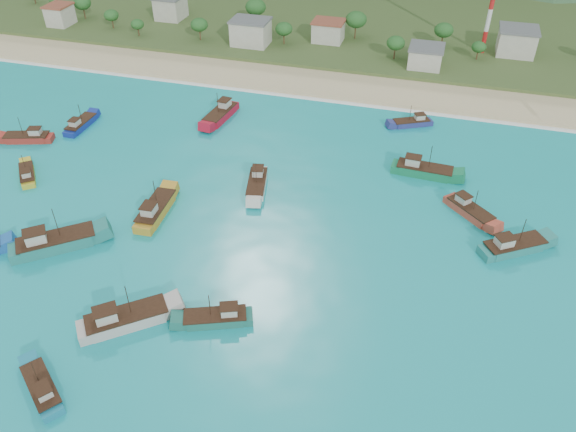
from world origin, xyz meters
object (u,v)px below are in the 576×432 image
(boat_5, at_px, (55,243))
(boat_24, at_px, (81,125))
(boat_2, at_px, (125,320))
(boat_20, at_px, (423,171))
(boat_3, at_px, (469,211))
(boat_23, at_px, (42,389))
(boat_25, at_px, (412,123))
(boat_4, at_px, (27,175))
(boat_26, at_px, (513,247))
(boat_21, at_px, (221,115))
(boat_6, at_px, (28,138))
(boat_22, at_px, (217,319))
(boat_27, at_px, (257,184))
(boat_8, at_px, (156,210))

(boat_5, xyz_separation_m, boat_24, (-19.24, 37.78, -0.44))
(boat_2, relative_size, boat_20, 1.00)
(boat_3, distance_m, boat_5, 71.57)
(boat_23, xyz_separation_m, boat_25, (37.30, 84.16, -0.03))
(boat_4, height_order, boat_26, boat_26)
(boat_5, height_order, boat_26, boat_5)
(boat_21, xyz_separation_m, boat_26, (63.44, -30.56, -0.07))
(boat_24, bearing_deg, boat_3, -6.23)
(boat_3, height_order, boat_21, boat_21)
(boat_5, distance_m, boat_20, 68.84)
(boat_5, distance_m, boat_25, 79.04)
(boat_23, height_order, boat_26, boat_26)
(boat_26, bearing_deg, boat_2, -92.43)
(boat_23, xyz_separation_m, boat_24, (-34.18, 62.63, 0.04))
(boat_5, distance_m, boat_6, 39.68)
(boat_26, bearing_deg, boat_5, -107.89)
(boat_5, relative_size, boat_22, 1.28)
(boat_4, height_order, boat_25, boat_25)
(boat_27, bearing_deg, boat_3, 170.96)
(boat_21, distance_m, boat_24, 31.39)
(boat_23, distance_m, boat_25, 92.06)
(boat_4, height_order, boat_21, boat_21)
(boat_2, height_order, boat_25, boat_2)
(boat_2, height_order, boat_5, boat_5)
(boat_6, distance_m, boat_8, 41.86)
(boat_20, bearing_deg, boat_4, -70.35)
(boat_21, bearing_deg, boat_22, 117.19)
(boat_4, height_order, boat_23, boat_23)
(boat_3, bearing_deg, boat_8, -30.94)
(boat_6, xyz_separation_m, boat_8, (38.53, -16.37, 0.17))
(boat_2, xyz_separation_m, boat_4, (-37.38, 28.75, -0.44))
(boat_5, xyz_separation_m, boat_23, (14.94, -24.86, -0.48))
(boat_22, bearing_deg, boat_24, 26.55)
(boat_4, distance_m, boat_24, 20.89)
(boat_8, bearing_deg, boat_20, 27.01)
(boat_25, xyz_separation_m, boat_26, (20.59, -39.24, 0.26))
(boat_8, relative_size, boat_22, 1.16)
(boat_5, bearing_deg, boat_25, 99.69)
(boat_4, relative_size, boat_8, 0.68)
(boat_3, bearing_deg, boat_22, -0.06)
(boat_23, relative_size, boat_24, 0.93)
(boat_3, relative_size, boat_22, 0.92)
(boat_2, bearing_deg, boat_20, 105.10)
(boat_6, bearing_deg, boat_23, -159.63)
(boat_6, distance_m, boat_27, 53.35)
(boat_21, bearing_deg, boat_20, 172.79)
(boat_2, height_order, boat_20, boat_2)
(boat_24, bearing_deg, boat_5, -62.98)
(boat_3, xyz_separation_m, boat_26, (7.17, -8.40, 0.14))
(boat_20, xyz_separation_m, boat_23, (-41.55, -64.19, -0.29))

